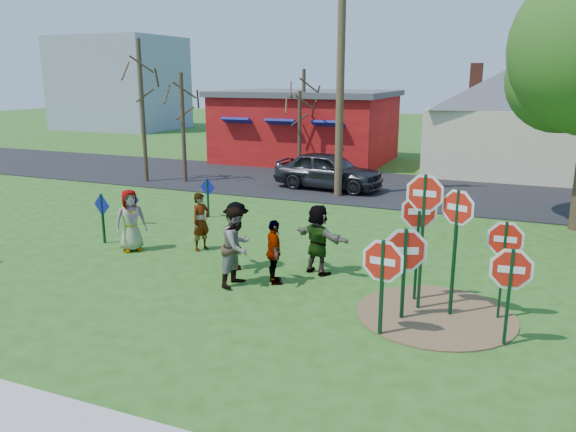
# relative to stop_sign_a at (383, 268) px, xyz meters

# --- Properties ---
(ground) EXTENTS (120.00, 120.00, 0.00)m
(ground) POSITION_rel_stop_sign_a_xyz_m (-3.66, 2.30, -1.33)
(ground) COLOR #235117
(ground) RESTS_ON ground
(road) EXTENTS (120.00, 7.50, 0.04)m
(road) POSITION_rel_stop_sign_a_xyz_m (-3.66, 13.80, -1.31)
(road) COLOR black
(road) RESTS_ON ground
(dirt_patch) EXTENTS (3.20, 3.20, 0.03)m
(dirt_patch) POSITION_rel_stop_sign_a_xyz_m (0.84, 1.30, -1.32)
(dirt_patch) COLOR brown
(dirt_patch) RESTS_ON ground
(red_building) EXTENTS (9.40, 7.69, 3.90)m
(red_building) POSITION_rel_stop_sign_a_xyz_m (-9.16, 20.30, 0.63)
(red_building) COLOR maroon
(red_building) RESTS_ON ground
(cream_house) EXTENTS (9.40, 9.40, 6.50)m
(cream_house) POSITION_rel_stop_sign_a_xyz_m (1.84, 20.30, 1.59)
(cream_house) COLOR beige
(cream_house) RESTS_ON ground
(distant_building) EXTENTS (10.00, 8.00, 8.00)m
(distant_building) POSITION_rel_stop_sign_a_xyz_m (-31.66, 32.30, 2.67)
(distant_building) COLOR #8C939E
(distant_building) RESTS_ON ground
(stop_sign_a) EXTENTS (1.08, 0.14, 2.00)m
(stop_sign_a) POSITION_rel_stop_sign_a_xyz_m (0.00, 0.00, 0.00)
(stop_sign_a) COLOR #0E351B
(stop_sign_a) RESTS_ON ground
(stop_sign_b) EXTENTS (1.03, 0.09, 2.99)m
(stop_sign_b) POSITION_rel_stop_sign_a_xyz_m (0.45, 1.50, 0.85)
(stop_sign_b) COLOR #0E351B
(stop_sign_b) RESTS_ON ground
(stop_sign_c) EXTENTS (0.88, 0.40, 2.73)m
(stop_sign_c) POSITION_rel_stop_sign_a_xyz_m (1.11, 1.42, 0.60)
(stop_sign_c) COLOR #0E351B
(stop_sign_c) RESTS_ON ground
(stop_sign_d) EXTENTS (0.95, 0.07, 2.14)m
(stop_sign_d) POSITION_rel_stop_sign_a_xyz_m (2.01, 1.62, 0.18)
(stop_sign_d) COLOR #0E351B
(stop_sign_d) RESTS_ON ground
(stop_sign_e) EXTENTS (1.12, 0.47, 2.03)m
(stop_sign_e) POSITION_rel_stop_sign_a_xyz_m (0.23, 0.87, -0.01)
(stop_sign_e) COLOR #0E351B
(stop_sign_e) RESTS_ON ground
(stop_sign_f) EXTENTS (1.02, 0.14, 1.96)m
(stop_sign_f) POSITION_rel_stop_sign_a_xyz_m (2.17, 0.47, 0.01)
(stop_sign_f) COLOR #0E351B
(stop_sign_f) RESTS_ON ground
(stop_sign_g) EXTENTS (0.99, 0.34, 2.50)m
(stop_sign_g) POSITION_rel_stop_sign_a_xyz_m (0.29, 1.95, 0.41)
(stop_sign_g) COLOR #0E351B
(stop_sign_g) RESTS_ON ground
(blue_diamond_b) EXTENTS (0.65, 0.15, 1.47)m
(blue_diamond_b) POSITION_rel_stop_sign_a_xyz_m (-8.81, 2.78, -0.42)
(blue_diamond_b) COLOR #0E351B
(blue_diamond_b) RESTS_ON ground
(blue_diamond_c) EXTENTS (0.58, 0.06, 1.13)m
(blue_diamond_c) POSITION_rel_stop_sign_a_xyz_m (-9.35, 4.78, -0.63)
(blue_diamond_c) COLOR #0E351B
(blue_diamond_c) RESTS_ON ground
(blue_diamond_d) EXTENTS (0.62, 0.10, 1.36)m
(blue_diamond_d) POSITION_rel_stop_sign_a_xyz_m (-7.58, 6.59, -0.48)
(blue_diamond_d) COLOR #0E351B
(blue_diamond_d) RESTS_ON ground
(person_a) EXTENTS (0.96, 1.00, 1.73)m
(person_a) POSITION_rel_stop_sign_a_xyz_m (-7.61, 2.50, -0.47)
(person_a) COLOR #38428C
(person_a) RESTS_ON ground
(person_b) EXTENTS (0.54, 0.68, 1.62)m
(person_b) POSITION_rel_stop_sign_a_xyz_m (-5.86, 3.32, -0.52)
(person_b) COLOR #29796B
(person_b) RESTS_ON ground
(person_c) EXTENTS (0.80, 0.97, 1.86)m
(person_c) POSITION_rel_stop_sign_a_xyz_m (-3.69, 1.30, -0.40)
(person_c) COLOR brown
(person_c) RESTS_ON ground
(person_d) EXTENTS (1.13, 1.28, 1.72)m
(person_d) POSITION_rel_stop_sign_a_xyz_m (-4.22, 2.29, -0.47)
(person_d) COLOR #333338
(person_d) RESTS_ON ground
(person_e) EXTENTS (0.80, 0.96, 1.53)m
(person_e) POSITION_rel_stop_sign_a_xyz_m (-2.93, 1.70, -0.57)
(person_e) COLOR #4C2754
(person_e) RESTS_ON ground
(person_f) EXTENTS (1.68, 1.09, 1.74)m
(person_f) POSITION_rel_stop_sign_a_xyz_m (-2.23, 2.75, -0.46)
(person_f) COLOR #194825
(person_f) RESTS_ON ground
(suv) EXTENTS (4.78, 2.32, 1.57)m
(suv) POSITION_rel_stop_sign_a_xyz_m (-5.31, 12.71, -0.51)
(suv) COLOR #303034
(suv) RESTS_ON road
(utility_pole) EXTENTS (2.33, 0.92, 9.89)m
(utility_pole) POSITION_rel_stop_sign_a_xyz_m (-4.50, 11.55, 3.87)
(utility_pole) COLOR #4C3823
(utility_pole) RESTS_ON ground
(bare_tree_west) EXTENTS (1.80, 1.80, 4.85)m
(bare_tree_west) POSITION_rel_stop_sign_a_xyz_m (-11.87, 11.86, 1.81)
(bare_tree_west) COLOR #382819
(bare_tree_west) RESTS_ON ground
(bare_tree_east) EXTENTS (1.80, 1.80, 5.04)m
(bare_tree_east) POSITION_rel_stop_sign_a_xyz_m (-8.13, 17.08, 1.93)
(bare_tree_east) COLOR #382819
(bare_tree_east) RESTS_ON ground
(bare_tree_mid) EXTENTS (1.80, 1.80, 6.28)m
(bare_tree_mid) POSITION_rel_stop_sign_a_xyz_m (-13.55, 11.24, 2.73)
(bare_tree_mid) COLOR #382819
(bare_tree_mid) RESTS_ON ground
(bare_tree_extra) EXTENTS (1.80, 1.80, 4.02)m
(bare_tree_extra) POSITION_rel_stop_sign_a_xyz_m (-7.89, 15.92, 1.27)
(bare_tree_extra) COLOR #382819
(bare_tree_extra) RESTS_ON ground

